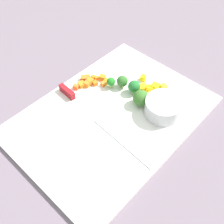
% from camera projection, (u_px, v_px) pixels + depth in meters
% --- Properties ---
extents(ground_plane, '(4.00, 4.00, 0.00)m').
position_uv_depth(ground_plane, '(112.00, 117.00, 0.73)').
color(ground_plane, slate).
extents(cutting_board, '(0.51, 0.37, 0.01)m').
position_uv_depth(cutting_board, '(112.00, 116.00, 0.73)').
color(cutting_board, white).
rests_on(cutting_board, ground_plane).
extents(prep_bowl, '(0.10, 0.10, 0.04)m').
position_uv_depth(prep_bowl, '(163.00, 107.00, 0.71)').
color(prep_bowl, '#B9B7BD').
rests_on(prep_bowl, cutting_board).
extents(chef_knife, '(0.04, 0.35, 0.02)m').
position_uv_depth(chef_knife, '(87.00, 109.00, 0.72)').
color(chef_knife, silver).
rests_on(chef_knife, cutting_board).
extents(carrot_dice_0, '(0.02, 0.02, 0.02)m').
position_uv_depth(carrot_dice_0, '(90.00, 81.00, 0.79)').
color(carrot_dice_0, orange).
rests_on(carrot_dice_0, cutting_board).
extents(carrot_dice_1, '(0.02, 0.02, 0.01)m').
position_uv_depth(carrot_dice_1, '(83.00, 78.00, 0.80)').
color(carrot_dice_1, orange).
rests_on(carrot_dice_1, cutting_board).
extents(carrot_dice_2, '(0.02, 0.02, 0.01)m').
position_uv_depth(carrot_dice_2, '(87.00, 84.00, 0.79)').
color(carrot_dice_2, orange).
rests_on(carrot_dice_2, cutting_board).
extents(carrot_dice_3, '(0.01, 0.02, 0.01)m').
position_uv_depth(carrot_dice_3, '(97.00, 78.00, 0.81)').
color(carrot_dice_3, orange).
rests_on(carrot_dice_3, cutting_board).
extents(carrot_dice_4, '(0.02, 0.02, 0.01)m').
position_uv_depth(carrot_dice_4, '(107.00, 82.00, 0.79)').
color(carrot_dice_4, orange).
rests_on(carrot_dice_4, cutting_board).
extents(carrot_dice_5, '(0.01, 0.01, 0.01)m').
position_uv_depth(carrot_dice_5, '(93.00, 77.00, 0.81)').
color(carrot_dice_5, orange).
rests_on(carrot_dice_5, cutting_board).
extents(carrot_dice_6, '(0.02, 0.02, 0.01)m').
position_uv_depth(carrot_dice_6, '(95.00, 83.00, 0.79)').
color(carrot_dice_6, orange).
rests_on(carrot_dice_6, cutting_board).
extents(carrot_dice_7, '(0.02, 0.02, 0.01)m').
position_uv_depth(carrot_dice_7, '(87.00, 78.00, 0.80)').
color(carrot_dice_7, orange).
rests_on(carrot_dice_7, cutting_board).
extents(carrot_dice_8, '(0.02, 0.02, 0.01)m').
position_uv_depth(carrot_dice_8, '(82.00, 84.00, 0.79)').
color(carrot_dice_8, orange).
rests_on(carrot_dice_8, cutting_board).
extents(carrot_dice_9, '(0.02, 0.02, 0.02)m').
position_uv_depth(carrot_dice_9, '(103.00, 78.00, 0.80)').
color(carrot_dice_9, orange).
rests_on(carrot_dice_9, cutting_board).
extents(carrot_dice_10, '(0.01, 0.01, 0.01)m').
position_uv_depth(carrot_dice_10, '(104.00, 84.00, 0.79)').
color(carrot_dice_10, orange).
rests_on(carrot_dice_10, cutting_board).
extents(carrot_dice_11, '(0.02, 0.02, 0.01)m').
position_uv_depth(carrot_dice_11, '(76.00, 87.00, 0.78)').
color(carrot_dice_11, orange).
rests_on(carrot_dice_11, cutting_board).
extents(pepper_dice_0, '(0.02, 0.02, 0.01)m').
position_uv_depth(pepper_dice_0, '(149.00, 88.00, 0.78)').
color(pepper_dice_0, yellow).
rests_on(pepper_dice_0, cutting_board).
extents(pepper_dice_1, '(0.02, 0.02, 0.02)m').
position_uv_depth(pepper_dice_1, '(143.00, 86.00, 0.78)').
color(pepper_dice_1, yellow).
rests_on(pepper_dice_1, cutting_board).
extents(pepper_dice_2, '(0.02, 0.02, 0.02)m').
position_uv_depth(pepper_dice_2, '(143.00, 78.00, 0.80)').
color(pepper_dice_2, yellow).
rests_on(pepper_dice_2, cutting_board).
extents(pepper_dice_3, '(0.02, 0.02, 0.01)m').
position_uv_depth(pepper_dice_3, '(142.00, 100.00, 0.75)').
color(pepper_dice_3, yellow).
rests_on(pepper_dice_3, cutting_board).
extents(pepper_dice_4, '(0.02, 0.02, 0.01)m').
position_uv_depth(pepper_dice_4, '(149.00, 95.00, 0.76)').
color(pepper_dice_4, yellow).
rests_on(pepper_dice_4, cutting_board).
extents(pepper_dice_5, '(0.02, 0.02, 0.01)m').
position_uv_depth(pepper_dice_5, '(163.00, 87.00, 0.78)').
color(pepper_dice_5, yellow).
rests_on(pepper_dice_5, cutting_board).
extents(pepper_dice_6, '(0.03, 0.03, 0.02)m').
position_uv_depth(pepper_dice_6, '(155.00, 87.00, 0.78)').
color(pepper_dice_6, yellow).
rests_on(pepper_dice_6, cutting_board).
extents(pepper_dice_7, '(0.03, 0.03, 0.02)m').
position_uv_depth(pepper_dice_7, '(139.00, 88.00, 0.77)').
color(pepper_dice_7, yellow).
rests_on(pepper_dice_7, cutting_board).
extents(broccoli_floret_0, '(0.03, 0.03, 0.04)m').
position_uv_depth(broccoli_floret_0, '(122.00, 81.00, 0.77)').
color(broccoli_floret_0, '#96AF64').
rests_on(broccoli_floret_0, cutting_board).
extents(broccoli_floret_1, '(0.04, 0.04, 0.05)m').
position_uv_depth(broccoli_floret_1, '(141.00, 98.00, 0.73)').
color(broccoli_floret_1, '#87BD6A').
rests_on(broccoli_floret_1, cutting_board).
extents(broccoli_floret_2, '(0.03, 0.03, 0.04)m').
position_uv_depth(broccoli_floret_2, '(134.00, 87.00, 0.76)').
color(broccoli_floret_2, '#8BC068').
rests_on(broccoli_floret_2, cutting_board).
extents(broccoli_floret_3, '(0.02, 0.02, 0.03)m').
position_uv_depth(broccoli_floret_3, '(111.00, 82.00, 0.77)').
color(broccoli_floret_3, '#91C25E').
rests_on(broccoli_floret_3, cutting_board).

